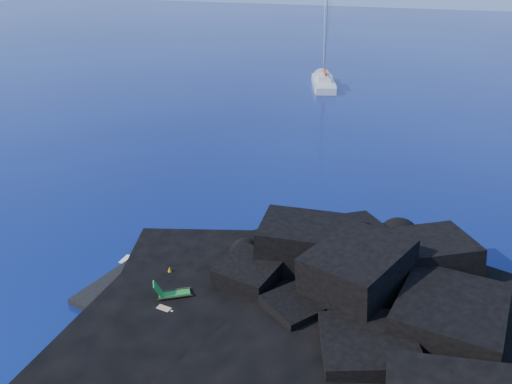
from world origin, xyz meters
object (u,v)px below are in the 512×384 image
deck_chair (174,290)px  marker_cone (170,271)px  sunbather (164,310)px  sailboat (323,87)px

deck_chair → marker_cone: (-1.41, 1.73, -0.33)m
marker_cone → sunbather: bearing=-62.2°
deck_chair → marker_cone: 2.25m
sunbather → marker_cone: (-1.50, 2.84, 0.11)m
sailboat → deck_chair: sailboat is taller
sailboat → sunbather: size_ratio=7.53×
sunbather → marker_cone: marker_cone is taller
deck_chair → sunbather: bearing=-122.5°
sunbather → marker_cone: 3.21m
sailboat → marker_cone: bearing=-103.8°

